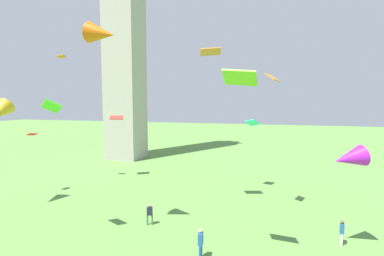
# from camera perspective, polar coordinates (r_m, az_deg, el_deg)

# --- Properties ---
(person_0) EXTENTS (0.47, 0.36, 1.57)m
(person_0) POSITION_cam_1_polar(r_m,az_deg,el_deg) (22.26, -8.49, -16.54)
(person_0) COLOR #51754C
(person_0) RESTS_ON ground_plane
(person_2) EXTENTS (0.30, 0.50, 1.62)m
(person_2) POSITION_cam_1_polar(r_m,az_deg,el_deg) (21.52, 27.87, -17.81)
(person_2) COLOR silver
(person_2) RESTS_ON ground_plane
(person_3) EXTENTS (0.33, 0.57, 1.83)m
(person_3) POSITION_cam_1_polar(r_m,az_deg,el_deg) (17.76, 1.74, -21.84)
(person_3) COLOR #235693
(person_3) RESTS_ON ground_plane
(kite_flying_0) EXTENTS (0.72, 0.92, 0.33)m
(kite_flying_0) POSITION_cam_1_polar(r_m,az_deg,el_deg) (31.58, -29.43, -1.11)
(kite_flying_0) COLOR red
(kite_flying_3) EXTENTS (1.74, 1.16, 0.88)m
(kite_flying_3) POSITION_cam_1_polar(r_m,az_deg,el_deg) (15.02, 9.55, 9.92)
(kite_flying_3) COLOR #73CA24
(kite_flying_4) EXTENTS (1.83, 1.64, 0.46)m
(kite_flying_4) POSITION_cam_1_polar(r_m,az_deg,el_deg) (34.64, -14.89, 2.05)
(kite_flying_4) COLOR #B83026
(kite_flying_5) EXTENTS (1.20, 1.54, 0.67)m
(kite_flying_5) POSITION_cam_1_polar(r_m,az_deg,el_deg) (23.40, 15.85, 9.71)
(kite_flying_5) COLOR orange
(kite_flying_6) EXTENTS (2.08, 1.39, 1.60)m
(kite_flying_6) POSITION_cam_1_polar(r_m,az_deg,el_deg) (19.49, -17.71, 17.59)
(kite_flying_6) COLOR #D45E0B
(kite_flying_7) EXTENTS (1.77, 1.48, 0.97)m
(kite_flying_7) POSITION_cam_1_polar(r_m,az_deg,el_deg) (20.03, -26.38, 3.91)
(kite_flying_7) COLOR #47DA1D
(kite_flying_8) EXTENTS (1.49, 1.59, 0.85)m
(kite_flying_8) POSITION_cam_1_polar(r_m,az_deg,el_deg) (29.71, 12.03, 1.06)
(kite_flying_8) COLOR #29E5BE
(kite_flying_9) EXTENTS (0.92, 0.71, 0.32)m
(kite_flying_9) POSITION_cam_1_polar(r_m,az_deg,el_deg) (34.28, -24.77, 12.91)
(kite_flying_9) COLOR orange
(kite_flying_10) EXTENTS (1.88, 1.51, 0.57)m
(kite_flying_10) POSITION_cam_1_polar(r_m,az_deg,el_deg) (24.02, 3.73, 15.04)
(kite_flying_10) COLOR #C46F2D
(kite_flying_11) EXTENTS (2.34, 1.95, 1.59)m
(kite_flying_11) POSITION_cam_1_polar(r_m,az_deg,el_deg) (19.31, 28.93, -5.34)
(kite_flying_11) COLOR #B21DD1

